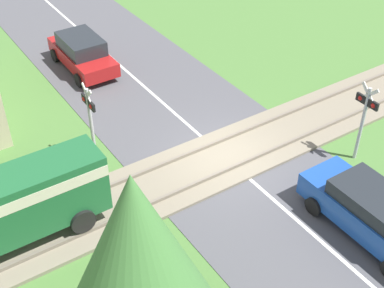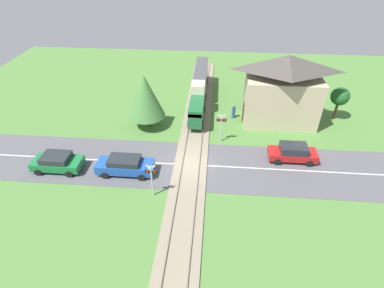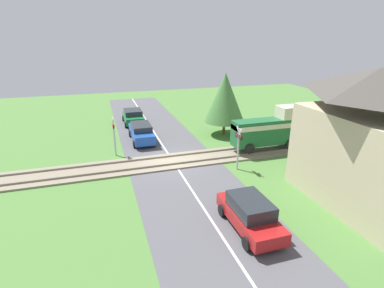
{
  "view_description": "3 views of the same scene",
  "coord_description": "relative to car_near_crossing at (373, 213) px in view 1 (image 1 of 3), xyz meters",
  "views": [
    {
      "loc": [
        -11.55,
        9.06,
        11.7
      ],
      "look_at": [
        0.0,
        1.4,
        1.2
      ],
      "focal_mm": 50.0,
      "sensor_mm": 36.0,
      "label": 1
    },
    {
      "loc": [
        1.76,
        -19.65,
        16.14
      ],
      "look_at": [
        0.0,
        1.4,
        1.2
      ],
      "focal_mm": 28.0,
      "sensor_mm": 36.0,
      "label": 2
    },
    {
      "loc": [
        19.07,
        -4.62,
        8.38
      ],
      "look_at": [
        0.0,
        1.4,
        1.2
      ],
      "focal_mm": 28.0,
      "sensor_mm": 36.0,
      "label": 3
    }
  ],
  "objects": [
    {
      "name": "track_bed",
      "position": [
        5.19,
        1.44,
        -0.73
      ],
      "size": [
        2.8,
        48.0,
        0.24
      ],
      "color": "gray",
      "rests_on": "ground_plane"
    },
    {
      "name": "car_far_side",
      "position": [
        13.84,
        2.88,
        -0.01
      ],
      "size": [
        4.07,
        1.8,
        1.52
      ],
      "color": "#A81919",
      "rests_on": "ground_plane"
    },
    {
      "name": "car_near_crossing",
      "position": [
        0.0,
        0.0,
        0.0
      ],
      "size": [
        4.56,
        1.82,
        1.5
      ],
      "color": "#1E4CA8",
      "rests_on": "ground_plane"
    },
    {
      "name": "tree_roadside_hedge",
      "position": [
        0.33,
        7.4,
        2.56
      ],
      "size": [
        3.57,
        3.57,
        5.5
      ],
      "color": "brown",
      "rests_on": "ground_plane"
    },
    {
      "name": "road_surface",
      "position": [
        5.19,
        1.44,
        -0.79
      ],
      "size": [
        48.0,
        6.4,
        0.02
      ],
      "color": "#515156",
      "rests_on": "ground_plane"
    },
    {
      "name": "ground_plane",
      "position": [
        5.19,
        1.44,
        -0.8
      ],
      "size": [
        60.0,
        60.0,
        0.0
      ],
      "primitive_type": "plane",
      "color": "#4C7A38"
    },
    {
      "name": "crossing_signal_east_approach",
      "position": [
        7.67,
        5.23,
        1.1
      ],
      "size": [
        0.9,
        0.18,
        2.94
      ],
      "color": "#B7B7B7",
      "rests_on": "ground_plane"
    },
    {
      "name": "crossing_signal_west_approach",
      "position": [
        2.71,
        -2.35,
        1.1
      ],
      "size": [
        0.9,
        0.18,
        2.94
      ],
      "color": "#B7B7B7",
      "rests_on": "ground_plane"
    }
  ]
}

